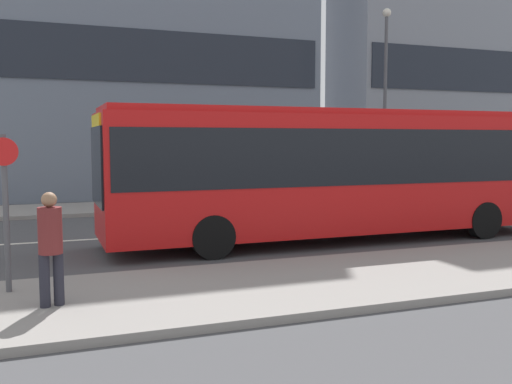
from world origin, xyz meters
TOP-DOWN VIEW (x-y plane):
  - ground_plane at (0.00, 0.00)m, footprint 120.00×120.00m
  - sidewalk_near at (0.00, -6.25)m, footprint 44.00×3.50m
  - sidewalk_far at (0.00, 6.25)m, footprint 44.00×3.50m
  - lane_centerline at (0.00, 0.00)m, footprint 41.80×0.16m
  - city_bus at (3.17, -2.31)m, footprint 11.84×2.55m
  - parked_car_0 at (13.90, 3.58)m, footprint 4.28×1.88m
  - pedestrian_near_stop at (-3.78, -6.40)m, footprint 0.34×0.34m
  - bus_stop_sign at (-4.42, -5.32)m, footprint 0.44×0.12m
  - street_lamp at (9.76, 5.66)m, footprint 0.36×0.36m

SIDE VIEW (x-z plane):
  - ground_plane at x=0.00m, z-range 0.00..0.00m
  - lane_centerline at x=0.00m, z-range 0.00..0.01m
  - sidewalk_near at x=0.00m, z-range 0.00..0.13m
  - sidewalk_far at x=0.00m, z-range 0.00..0.13m
  - parked_car_0 at x=13.90m, z-range -0.02..1.23m
  - pedestrian_near_stop at x=-3.78m, z-range 0.24..1.91m
  - bus_stop_sign at x=-4.42m, z-range 0.35..2.85m
  - city_bus at x=3.17m, z-range 0.25..3.54m
  - street_lamp at x=9.76m, z-range 0.92..8.79m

